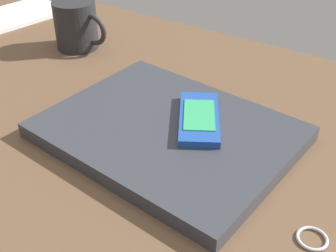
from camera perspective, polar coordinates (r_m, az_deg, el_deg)
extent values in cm
cube|color=brown|center=(62.18, -8.42, -1.88)|extent=(120.00, 80.00, 3.00)
cube|color=#33353D|center=(58.82, 0.00, -0.77)|extent=(33.74, 27.18, 2.08)
cube|color=#1E479E|center=(58.85, 4.05, 1.00)|extent=(10.58, 12.96, 1.04)
cube|color=#33A566|center=(58.52, 4.07, 1.48)|extent=(7.28, 8.46, 0.14)
cylinder|color=#262628|center=(85.11, -11.84, 12.70)|extent=(7.82, 7.82, 8.81)
torus|color=#262628|center=(82.29, -9.64, 12.19)|extent=(5.83, 0.90, 5.83)
cube|color=white|center=(105.24, -18.84, 13.50)|extent=(16.11, 20.78, 0.80)
torus|color=silver|center=(48.52, 18.15, -13.67)|extent=(3.28, 3.28, 0.36)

